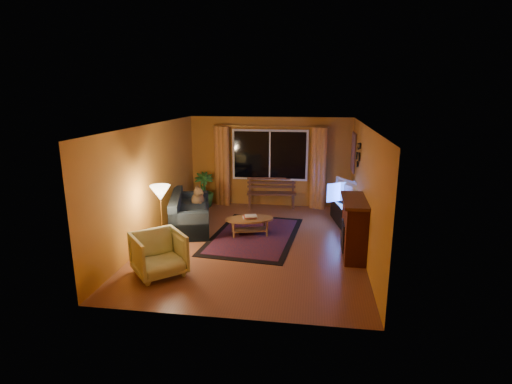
# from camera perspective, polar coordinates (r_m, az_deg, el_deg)

# --- Properties ---
(floor) EXTENTS (4.50, 6.00, 0.02)m
(floor) POSITION_cam_1_polar(r_m,az_deg,el_deg) (8.70, -0.29, -7.27)
(floor) COLOR brown
(floor) RESTS_ON ground
(ceiling) EXTENTS (4.50, 6.00, 0.02)m
(ceiling) POSITION_cam_1_polar(r_m,az_deg,el_deg) (8.13, -0.31, 9.51)
(ceiling) COLOR white
(ceiling) RESTS_ON ground
(wall_back) EXTENTS (4.50, 0.02, 2.50)m
(wall_back) POSITION_cam_1_polar(r_m,az_deg,el_deg) (11.25, 2.00, 4.33)
(wall_back) COLOR #C27C2A
(wall_back) RESTS_ON ground
(wall_left) EXTENTS (0.02, 6.00, 2.50)m
(wall_left) POSITION_cam_1_polar(r_m,az_deg,el_deg) (8.94, -14.78, 1.29)
(wall_left) COLOR #C27C2A
(wall_left) RESTS_ON ground
(wall_right) EXTENTS (0.02, 6.00, 2.50)m
(wall_right) POSITION_cam_1_polar(r_m,az_deg,el_deg) (8.30, 15.32, 0.29)
(wall_right) COLOR #C27C2A
(wall_right) RESTS_ON ground
(window) EXTENTS (2.00, 0.02, 1.30)m
(window) POSITION_cam_1_polar(r_m,az_deg,el_deg) (11.15, 1.98, 5.28)
(window) COLOR black
(window) RESTS_ON wall_back
(curtain_rod) EXTENTS (3.20, 0.03, 0.03)m
(curtain_rod) POSITION_cam_1_polar(r_m,az_deg,el_deg) (11.01, 1.99, 9.36)
(curtain_rod) COLOR #BF8C3F
(curtain_rod) RESTS_ON wall_back
(curtain_left) EXTENTS (0.36, 0.36, 2.24)m
(curtain_left) POSITION_cam_1_polar(r_m,az_deg,el_deg) (11.37, -4.86, 3.72)
(curtain_left) COLOR orange
(curtain_left) RESTS_ON ground
(curtain_right) EXTENTS (0.36, 0.36, 2.24)m
(curtain_right) POSITION_cam_1_polar(r_m,az_deg,el_deg) (11.08, 8.89, 3.33)
(curtain_right) COLOR orange
(curtain_right) RESTS_ON ground
(bench) EXTENTS (1.39, 0.55, 0.41)m
(bench) POSITION_cam_1_polar(r_m,az_deg,el_deg) (11.22, 2.19, -1.18)
(bench) COLOR #4E2B1D
(bench) RESTS_ON ground
(potted_plant) EXTENTS (0.70, 0.70, 0.97)m
(potted_plant) POSITION_cam_1_polar(r_m,az_deg,el_deg) (11.31, -7.46, 0.31)
(potted_plant) COLOR #235B1E
(potted_plant) RESTS_ON ground
(sofa) EXTENTS (1.35, 2.16, 0.81)m
(sofa) POSITION_cam_1_polar(r_m,az_deg,el_deg) (9.63, -9.34, -2.71)
(sofa) COLOR #1C252C
(sofa) RESTS_ON ground
(dog) EXTENTS (0.40, 0.48, 0.46)m
(dog) POSITION_cam_1_polar(r_m,az_deg,el_deg) (9.97, -8.34, -0.73)
(dog) COLOR brown
(dog) RESTS_ON sofa
(armchair) EXTENTS (1.13, 1.13, 0.85)m
(armchair) POSITION_cam_1_polar(r_m,az_deg,el_deg) (7.30, -13.74, -8.33)
(armchair) COLOR beige
(armchair) RESTS_ON ground
(floor_lamp) EXTENTS (0.23, 0.23, 1.36)m
(floor_lamp) POSITION_cam_1_polar(r_m,az_deg,el_deg) (8.24, -13.30, -3.80)
(floor_lamp) COLOR #BF8C3F
(floor_lamp) RESTS_ON ground
(rug) EXTENTS (2.09, 3.04, 0.02)m
(rug) POSITION_cam_1_polar(r_m,az_deg,el_deg) (9.07, -0.26, -6.23)
(rug) COLOR maroon
(rug) RESTS_ON ground
(coffee_table) EXTENTS (1.34, 1.34, 0.39)m
(coffee_table) POSITION_cam_1_polar(r_m,az_deg,el_deg) (9.07, -0.93, -4.95)
(coffee_table) COLOR #9C6937
(coffee_table) RESTS_ON ground
(tv_console) EXTENTS (0.60, 1.25, 0.50)m
(tv_console) POSITION_cam_1_polar(r_m,az_deg,el_deg) (10.15, 12.41, -2.90)
(tv_console) COLOR black
(tv_console) RESTS_ON ground
(television) EXTENTS (0.65, 0.91, 0.57)m
(television) POSITION_cam_1_polar(r_m,az_deg,el_deg) (10.01, 12.57, 0.03)
(television) COLOR black
(television) RESTS_ON tv_console
(fireplace) EXTENTS (0.40, 1.20, 1.10)m
(fireplace) POSITION_cam_1_polar(r_m,az_deg,el_deg) (8.09, 13.84, -5.15)
(fireplace) COLOR maroon
(fireplace) RESTS_ON ground
(mirror_cluster) EXTENTS (0.06, 0.60, 0.56)m
(mirror_cluster) POSITION_cam_1_polar(r_m,az_deg,el_deg) (9.46, 14.33, 5.40)
(mirror_cluster) COLOR black
(mirror_cluster) RESTS_ON wall_right
(painting) EXTENTS (0.04, 0.76, 0.96)m
(painting) POSITION_cam_1_polar(r_m,az_deg,el_deg) (10.62, 13.73, 5.53)
(painting) COLOR orange
(painting) RESTS_ON wall_right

